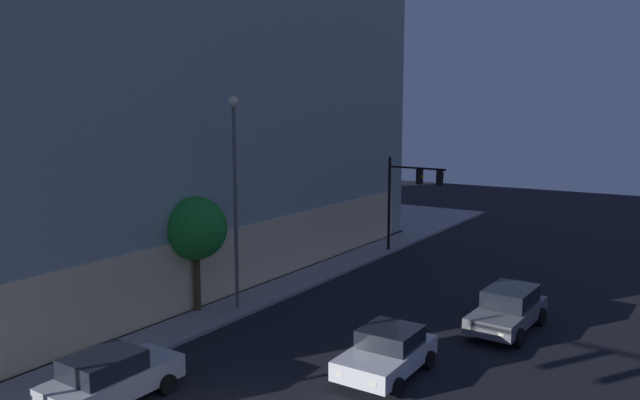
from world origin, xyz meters
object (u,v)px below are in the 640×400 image
object	(u,v)px
car_silver	(110,377)
car_grey	(508,309)
traffic_light_far_corner	(410,188)
car_white	(387,352)
modern_building	(66,85)
street_lamp_sidewalk	(235,180)
sidewalk_tree	(196,229)

from	to	relation	value
car_silver	car_grey	size ratio (longest dim) A/B	0.87
traffic_light_far_corner	car_white	xyz separation A→B (m)	(-16.05, -6.59, -3.40)
car_silver	car_white	size ratio (longest dim) A/B	1.03
modern_building	car_grey	xyz separation A→B (m)	(1.05, -26.61, -9.47)
street_lamp_sidewalk	car_white	xyz separation A→B (m)	(-2.25, -8.47, -5.03)
street_lamp_sidewalk	sidewalk_tree	size ratio (longest dim) A/B	1.85
traffic_light_far_corner	car_grey	size ratio (longest dim) A/B	1.22
car_white	modern_building	bearing A→B (deg)	77.72
street_lamp_sidewalk	car_grey	xyz separation A→B (m)	(4.12, -10.65, -4.94)
car_silver	street_lamp_sidewalk	bearing A→B (deg)	16.19
street_lamp_sidewalk	sidewalk_tree	xyz separation A→B (m)	(-1.17, 1.24, -2.07)
street_lamp_sidewalk	car_silver	bearing A→B (deg)	-163.81
modern_building	traffic_light_far_corner	xyz separation A→B (m)	(10.73, -17.83, -6.18)
modern_building	car_white	world-z (taller)	modern_building
car_grey	traffic_light_far_corner	bearing A→B (deg)	42.19
street_lamp_sidewalk	car_silver	xyz separation A→B (m)	(-8.61, -2.50, -4.98)
traffic_light_far_corner	street_lamp_sidewalk	distance (m)	14.02
traffic_light_far_corner	street_lamp_sidewalk	bearing A→B (deg)	172.26
traffic_light_far_corner	car_grey	world-z (taller)	traffic_light_far_corner
sidewalk_tree	car_white	world-z (taller)	sidewalk_tree
car_silver	car_grey	distance (m)	15.12
modern_building	street_lamp_sidewalk	world-z (taller)	modern_building
sidewalk_tree	car_silver	world-z (taller)	sidewalk_tree
modern_building	car_white	bearing A→B (deg)	-102.28
street_lamp_sidewalk	car_silver	world-z (taller)	street_lamp_sidewalk
modern_building	traffic_light_far_corner	size ratio (longest dim) A/B	5.81
car_white	sidewalk_tree	bearing A→B (deg)	83.70
traffic_light_far_corner	car_grey	xyz separation A→B (m)	(-9.68, -8.78, -3.30)
modern_building	car_grey	world-z (taller)	modern_building
modern_building	traffic_light_far_corner	distance (m)	21.71
car_white	street_lamp_sidewalk	bearing A→B (deg)	75.14
street_lamp_sidewalk	car_silver	size ratio (longest dim) A/B	2.21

